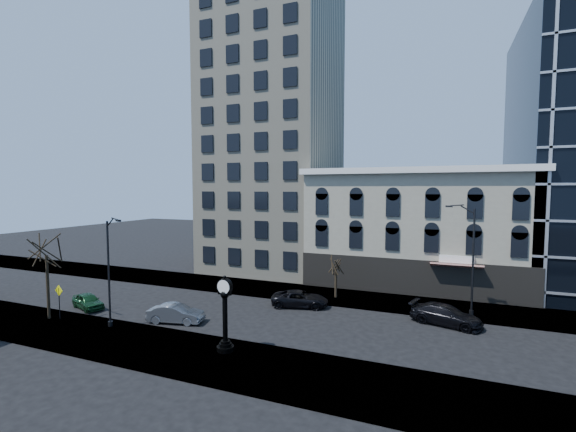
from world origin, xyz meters
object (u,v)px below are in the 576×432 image
at_px(warning_sign, 59,296).
at_px(car_near_b, 176,313).
at_px(car_near_a, 88,301).
at_px(street_lamp_near, 111,243).
at_px(street_clock, 225,317).

height_order(warning_sign, car_near_b, warning_sign).
distance_m(car_near_a, car_near_b, 9.37).
height_order(car_near_a, car_near_b, car_near_b).
bearing_deg(street_lamp_near, car_near_b, 63.37).
distance_m(street_clock, street_lamp_near, 10.56).
height_order(warning_sign, car_near_a, warning_sign).
bearing_deg(car_near_b, car_near_a, 76.88).
bearing_deg(street_clock, car_near_a, 169.62).
xyz_separation_m(street_lamp_near, car_near_a, (-6.13, 3.03, -5.79)).
height_order(street_clock, warning_sign, street_clock).
bearing_deg(street_lamp_near, warning_sign, -158.85).
xyz_separation_m(warning_sign, car_near_b, (8.84, 3.03, -1.28)).
height_order(street_clock, car_near_b, street_clock).
height_order(street_lamp_near, warning_sign, street_lamp_near).
relative_size(street_clock, car_near_a, 1.27).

